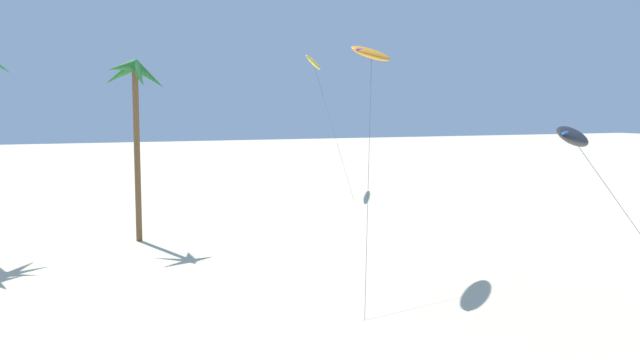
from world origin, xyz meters
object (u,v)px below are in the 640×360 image
(palm_tree_4, at_px, (134,92))
(flying_kite_2, at_px, (574,136))
(flying_kite_1, at_px, (372,54))
(flying_kite_3, at_px, (314,63))

(palm_tree_4, distance_m, flying_kite_2, 22.30)
(flying_kite_1, bearing_deg, flying_kite_3, 71.50)
(flying_kite_3, bearing_deg, palm_tree_4, -134.43)
(flying_kite_1, bearing_deg, flying_kite_2, -74.18)
(flying_kite_1, height_order, flying_kite_2, flying_kite_1)
(flying_kite_2, height_order, flying_kite_3, flying_kite_3)
(flying_kite_2, xyz_separation_m, flying_kite_3, (6.83, 37.55, 4.77))
(flying_kite_1, bearing_deg, palm_tree_4, 130.35)
(palm_tree_4, xyz_separation_m, flying_kite_1, (8.47, -9.97, 1.50))
(flying_kite_1, distance_m, flying_kite_3, 29.84)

